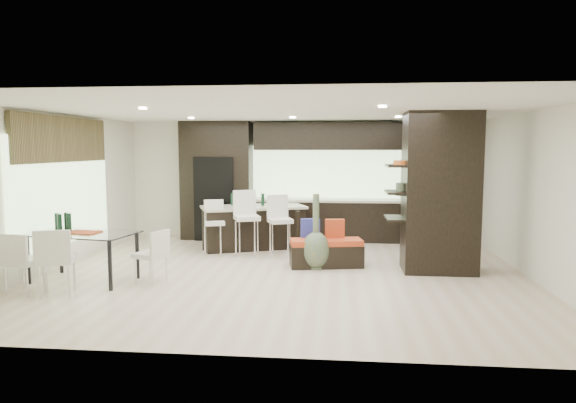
# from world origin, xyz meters

# --- Properties ---
(ground) EXTENTS (8.00, 8.00, 0.00)m
(ground) POSITION_xyz_m (0.00, 0.00, 0.00)
(ground) COLOR beige
(ground) RESTS_ON ground
(back_wall) EXTENTS (8.00, 0.02, 2.70)m
(back_wall) POSITION_xyz_m (0.00, 3.50, 1.35)
(back_wall) COLOR white
(back_wall) RESTS_ON ground
(left_wall) EXTENTS (0.02, 7.00, 2.70)m
(left_wall) POSITION_xyz_m (-4.00, 0.00, 1.35)
(left_wall) COLOR white
(left_wall) RESTS_ON ground
(right_wall) EXTENTS (0.02, 7.00, 2.70)m
(right_wall) POSITION_xyz_m (4.00, 0.00, 1.35)
(right_wall) COLOR white
(right_wall) RESTS_ON ground
(ceiling) EXTENTS (8.00, 7.00, 0.02)m
(ceiling) POSITION_xyz_m (0.00, 0.00, 2.70)
(ceiling) COLOR white
(ceiling) RESTS_ON ground
(window_left) EXTENTS (0.04, 3.20, 1.90)m
(window_left) POSITION_xyz_m (-3.96, 0.20, 1.35)
(window_left) COLOR #B2D199
(window_left) RESTS_ON left_wall
(window_back) EXTENTS (3.40, 0.04, 1.20)m
(window_back) POSITION_xyz_m (0.60, 3.46, 1.55)
(window_back) COLOR #B2D199
(window_back) RESTS_ON back_wall
(stone_accent) EXTENTS (0.08, 3.00, 0.80)m
(stone_accent) POSITION_xyz_m (-3.93, 0.20, 2.25)
(stone_accent) COLOR brown
(stone_accent) RESTS_ON left_wall
(ceiling_spots) EXTENTS (4.00, 3.00, 0.02)m
(ceiling_spots) POSITION_xyz_m (0.00, 0.25, 2.68)
(ceiling_spots) COLOR white
(ceiling_spots) RESTS_ON ceiling
(back_cabinetry) EXTENTS (6.80, 0.68, 2.70)m
(back_cabinetry) POSITION_xyz_m (0.50, 3.17, 1.35)
(back_cabinetry) COLOR black
(back_cabinetry) RESTS_ON ground
(refrigerator) EXTENTS (0.90, 0.68, 1.90)m
(refrigerator) POSITION_xyz_m (-1.90, 3.12, 0.95)
(refrigerator) COLOR black
(refrigerator) RESTS_ON ground
(partition_column) EXTENTS (1.20, 0.80, 2.70)m
(partition_column) POSITION_xyz_m (2.60, 0.40, 1.35)
(partition_column) COLOR black
(partition_column) RESTS_ON ground
(kitchen_island) EXTENTS (2.31, 1.63, 0.88)m
(kitchen_island) POSITION_xyz_m (-0.88, 2.11, 0.44)
(kitchen_island) COLOR black
(kitchen_island) RESTS_ON ground
(stool_left) EXTENTS (0.48, 0.48, 0.87)m
(stool_left) POSITION_xyz_m (-1.53, 1.37, 0.43)
(stool_left) COLOR silver
(stool_left) RESTS_ON ground
(stool_mid) EXTENTS (0.59, 0.59, 1.03)m
(stool_mid) POSITION_xyz_m (-0.88, 1.33, 0.51)
(stool_mid) COLOR silver
(stool_mid) RESTS_ON ground
(stool_right) EXTENTS (0.55, 0.55, 0.96)m
(stool_right) POSITION_xyz_m (-0.23, 1.35, 0.48)
(stool_right) COLOR silver
(stool_right) RESTS_ON ground
(bench) EXTENTS (1.34, 0.72, 0.49)m
(bench) POSITION_xyz_m (0.69, 0.55, 0.24)
(bench) COLOR black
(bench) RESTS_ON ground
(floor_vase) EXTENTS (0.51, 0.51, 1.31)m
(floor_vase) POSITION_xyz_m (0.51, 0.36, 0.66)
(floor_vase) COLOR #4D5D41
(floor_vase) RESTS_ON ground
(dining_table) EXTENTS (1.73, 1.15, 0.77)m
(dining_table) POSITION_xyz_m (-3.10, -0.84, 0.39)
(dining_table) COLOR white
(dining_table) RESTS_ON ground
(chair_near) EXTENTS (0.61, 0.61, 0.90)m
(chair_near) POSITION_xyz_m (-3.10, -1.61, 0.45)
(chair_near) COLOR silver
(chair_near) RESTS_ON ground
(chair_far) EXTENTS (0.50, 0.50, 0.83)m
(chair_far) POSITION_xyz_m (-3.60, -1.60, 0.42)
(chair_far) COLOR silver
(chair_far) RESTS_ON ground
(chair_end) EXTENTS (0.54, 0.54, 0.77)m
(chair_end) POSITION_xyz_m (-2.01, -0.84, 0.39)
(chair_end) COLOR silver
(chair_end) RESTS_ON ground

